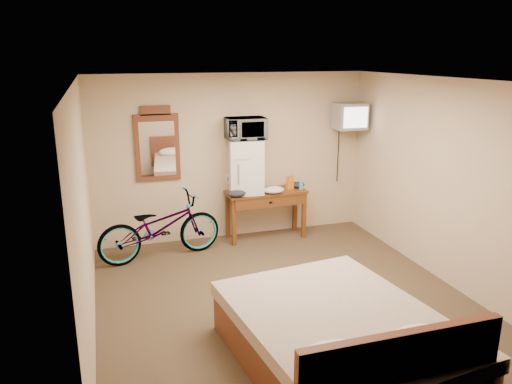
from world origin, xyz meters
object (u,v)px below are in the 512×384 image
mini_fridge (246,166)px  bed (342,341)px  microwave (246,128)px  blue_cup (301,185)px  desk (267,200)px  crt_television (350,116)px  wall_mirror (157,145)px  bicycle (160,227)px

mini_fridge → bed: 3.53m
microwave → blue_cup: (0.86, -0.09, -0.90)m
desk → mini_fridge: mini_fridge is taller
crt_television → bed: 4.13m
crt_television → wall_mirror: size_ratio=0.54×
blue_cup → bed: (-0.98, -3.33, -0.52)m
crt_television → wall_mirror: bearing=175.1°
bicycle → blue_cup: bearing=-93.5°
microwave → wall_mirror: (-1.26, 0.22, -0.21)m
desk → blue_cup: blue_cup is taller
desk → blue_cup: 0.58m
blue_cup → wall_mirror: (-2.12, 0.31, 0.69)m
bicycle → bed: bicycle is taller
microwave → blue_cup: 1.25m
crt_television → bicycle: size_ratio=0.34×
desk → crt_television: (1.35, 0.02, 1.22)m
crt_television → bicycle: (-3.00, -0.31, -1.38)m
mini_fridge → blue_cup: size_ratio=6.60×
bicycle → desk: bearing=-90.1°
bicycle → bed: (1.22, -3.08, -0.16)m
microwave → bicycle: size_ratio=0.33×
mini_fridge → bicycle: size_ratio=0.47×
blue_cup → crt_television: crt_television is taller
microwave → bicycle: microwave is taller
crt_television → wall_mirror: wall_mirror is taller
microwave → crt_television: bearing=1.0°
crt_television → bed: size_ratio=0.24×
bicycle → wall_mirror: bearing=-18.4°
mini_fridge → blue_cup: 0.93m
microwave → blue_cup: bearing=-3.7°
microwave → blue_cup: microwave is taller
microwave → wall_mirror: 1.30m
microwave → bicycle: bearing=-163.7°
desk → blue_cup: (0.55, -0.04, 0.19)m
wall_mirror → bed: (1.14, -3.64, -1.21)m
desk → mini_fridge: size_ratio=1.52×
wall_mirror → desk: bearing=-9.7°
blue_cup → bicycle: bicycle is taller
bed → wall_mirror: bearing=107.4°
blue_cup → bicycle: (-2.20, -0.25, -0.36)m
blue_cup → bed: bearing=-106.3°
mini_fridge → bicycle: 1.55m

